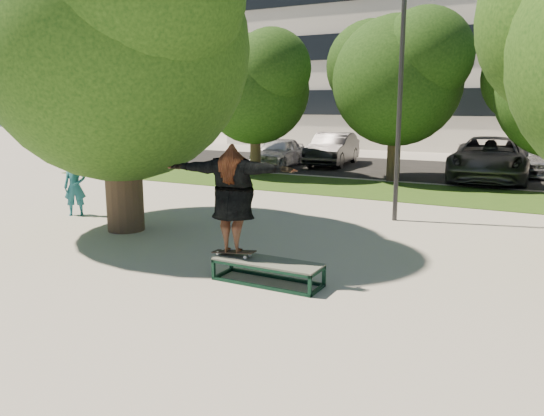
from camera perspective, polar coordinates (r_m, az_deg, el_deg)
The scene contains 15 objects.
ground at distance 9.55m, azimuth -0.93°, elevation -6.39°, with size 120.00×120.00×0.00m, color #9B988E.
grass_strip at distance 18.02m, azimuth 16.83°, elevation 1.47°, with size 30.00×4.00×0.02m, color #214213.
asphalt_strip at distance 24.53m, azimuth 17.61°, elevation 3.86°, with size 40.00×8.00×0.01m, color black.
tree_left at distance 12.67m, azimuth -16.45°, elevation 17.69°, with size 6.96×5.95×7.12m.
bg_tree_left at distance 22.00m, azimuth -1.91°, elevation 13.32°, with size 5.28×4.51×5.77m.
bg_tree_mid at distance 20.81m, azimuth 13.18°, elevation 13.96°, with size 5.76×4.92×6.24m.
lamppost at distance 13.41m, azimuth 13.62°, elevation 11.98°, with size 0.25×0.15×6.11m.
office_building at distance 40.78m, azimuth 19.86°, elevation 17.68°, with size 30.00×14.12×16.00m.
grind_box at distance 8.68m, azimuth -0.47°, elevation -6.89°, with size 1.80×0.60×0.38m.
skater_rig at distance 8.73m, azimuth -4.23°, elevation 1.04°, with size 2.29×1.07×1.88m.
bystander at distance 14.76m, azimuth -20.44°, elevation 2.13°, with size 0.55×0.36×1.50m, color #1B5A67.
car_silver_a at distance 24.74m, azimuth 0.68°, elevation 6.02°, with size 1.62×4.03×1.37m, color silver.
car_dark at distance 25.62m, azimuth 6.52°, elevation 6.31°, with size 1.63×4.69×1.54m, color black.
car_grey at distance 22.06m, azimuth 22.32°, elevation 4.93°, with size 2.73×5.93×1.65m, color #505054.
car_silver_b at distance 24.56m, azimuth 26.90°, elevation 4.70°, with size 1.82×4.47×1.30m, color #ABABB0.
Camera 1 is at (4.44, -7.96, 2.87)m, focal length 35.00 mm.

